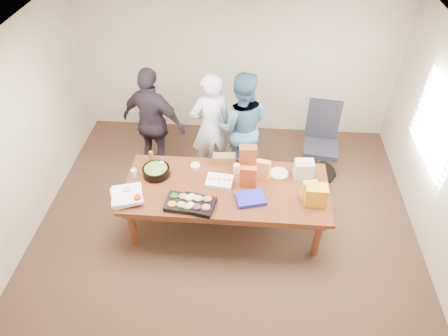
# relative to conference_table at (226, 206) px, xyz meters

# --- Properties ---
(floor) EXTENTS (5.50, 5.00, 0.02)m
(floor) POSITION_rel_conference_table_xyz_m (0.00, 0.00, -0.39)
(floor) COLOR #47301E
(floor) RESTS_ON ground
(ceiling) EXTENTS (5.50, 5.00, 0.02)m
(ceiling) POSITION_rel_conference_table_xyz_m (0.00, 0.00, 2.33)
(ceiling) COLOR white
(ceiling) RESTS_ON wall_back
(wall_back) EXTENTS (5.50, 0.04, 2.70)m
(wall_back) POSITION_rel_conference_table_xyz_m (0.00, 2.50, 0.98)
(wall_back) COLOR beige
(wall_back) RESTS_ON floor
(wall_left) EXTENTS (0.04, 5.00, 2.70)m
(wall_left) POSITION_rel_conference_table_xyz_m (-2.75, 0.00, 0.98)
(wall_left) COLOR beige
(wall_left) RESTS_ON floor
(window_panel) EXTENTS (0.03, 1.40, 1.10)m
(window_panel) POSITION_rel_conference_table_xyz_m (2.72, 0.60, 1.12)
(window_panel) COLOR white
(window_panel) RESTS_ON wall_right
(window_blinds) EXTENTS (0.04, 1.36, 1.00)m
(window_blinds) POSITION_rel_conference_table_xyz_m (2.68, 0.60, 1.12)
(window_blinds) COLOR beige
(window_blinds) RESTS_ON wall_right
(conference_table) EXTENTS (2.80, 1.20, 0.75)m
(conference_table) POSITION_rel_conference_table_xyz_m (0.00, 0.00, 0.00)
(conference_table) COLOR #4C1C0F
(conference_table) RESTS_ON floor
(office_chair) EXTENTS (0.72, 0.72, 1.23)m
(office_chair) POSITION_rel_conference_table_xyz_m (1.43, 1.23, 0.24)
(office_chair) COLOR black
(office_chair) RESTS_ON floor
(person_center) EXTENTS (0.78, 0.66, 1.82)m
(person_center) POSITION_rel_conference_table_xyz_m (-0.32, 1.18, 0.54)
(person_center) COLOR silver
(person_center) RESTS_ON floor
(person_right) EXTENTS (0.91, 0.72, 1.82)m
(person_right) POSITION_rel_conference_table_xyz_m (0.14, 1.23, 0.54)
(person_right) COLOR #436A8B
(person_right) RESTS_ON floor
(person_left) EXTENTS (1.18, 0.79, 1.86)m
(person_left) POSITION_rel_conference_table_xyz_m (-1.23, 1.18, 0.56)
(person_left) COLOR black
(person_left) RESTS_ON floor
(veggie_tray) EXTENTS (0.46, 0.37, 0.07)m
(veggie_tray) POSITION_rel_conference_table_xyz_m (-0.54, -0.38, 0.41)
(veggie_tray) COLOR black
(veggie_tray) RESTS_ON conference_table
(fruit_tray) EXTENTS (0.49, 0.42, 0.07)m
(fruit_tray) POSITION_rel_conference_table_xyz_m (-0.34, -0.40, 0.41)
(fruit_tray) COLOR black
(fruit_tray) RESTS_ON conference_table
(sheet_cake) EXTENTS (0.39, 0.31, 0.06)m
(sheet_cake) POSITION_rel_conference_table_xyz_m (-0.10, 0.07, 0.41)
(sheet_cake) COLOR white
(sheet_cake) RESTS_ON conference_table
(salad_bowl) EXTENTS (0.44, 0.44, 0.12)m
(salad_bowl) POSITION_rel_conference_table_xyz_m (-1.00, 0.17, 0.44)
(salad_bowl) COLOR black
(salad_bowl) RESTS_ON conference_table
(chip_bag_blue) EXTENTS (0.43, 0.37, 0.06)m
(chip_bag_blue) POSITION_rel_conference_table_xyz_m (0.34, -0.23, 0.40)
(chip_bag_blue) COLOR #1F20C2
(chip_bag_blue) RESTS_ON conference_table
(chip_bag_red) EXTENTS (0.23, 0.10, 0.32)m
(chip_bag_red) POSITION_rel_conference_table_xyz_m (0.29, 0.05, 0.54)
(chip_bag_red) COLOR #C64315
(chip_bag_red) RESTS_ON conference_table
(chip_bag_yellow) EXTENTS (0.20, 0.11, 0.28)m
(chip_bag_yellow) POSITION_rel_conference_table_xyz_m (1.10, -0.11, 0.51)
(chip_bag_yellow) COLOR yellow
(chip_bag_yellow) RESTS_ON conference_table
(chip_bag_orange) EXTENTS (0.21, 0.13, 0.30)m
(chip_bag_orange) POSITION_rel_conference_table_xyz_m (0.49, 0.22, 0.53)
(chip_bag_orange) COLOR #F28445
(chip_bag_orange) RESTS_ON conference_table
(mayo_jar) EXTENTS (0.11, 0.11, 0.14)m
(mayo_jar) POSITION_rel_conference_table_xyz_m (0.12, 0.31, 0.45)
(mayo_jar) COLOR silver
(mayo_jar) RESTS_ON conference_table
(mustard_bottle) EXTENTS (0.08, 0.08, 0.19)m
(mustard_bottle) POSITION_rel_conference_table_xyz_m (0.31, 0.47, 0.47)
(mustard_bottle) COLOR yellow
(mustard_bottle) RESTS_ON conference_table
(dressing_bottle) EXTENTS (0.06, 0.06, 0.20)m
(dressing_bottle) POSITION_rel_conference_table_xyz_m (-1.12, 0.43, 0.47)
(dressing_bottle) COLOR brown
(dressing_bottle) RESTS_ON conference_table
(ranch_bottle) EXTENTS (0.08, 0.08, 0.18)m
(ranch_bottle) POSITION_rel_conference_table_xyz_m (-0.92, 0.24, 0.47)
(ranch_bottle) COLOR beige
(ranch_bottle) RESTS_ON conference_table
(banana_bunch) EXTENTS (0.30, 0.25, 0.09)m
(banana_bunch) POSITION_rel_conference_table_xyz_m (0.48, 0.28, 0.42)
(banana_bunch) COLOR #FAFF18
(banana_bunch) RESTS_ON conference_table
(bread_loaf) EXTENTS (0.34, 0.17, 0.13)m
(bread_loaf) POSITION_rel_conference_table_xyz_m (-0.07, 0.52, 0.44)
(bread_loaf) COLOR olive
(bread_loaf) RESTS_ON conference_table
(kraft_bag) EXTENTS (0.25, 0.16, 0.32)m
(kraft_bag) POSITION_rel_conference_table_xyz_m (0.27, 0.50, 0.54)
(kraft_bag) COLOR brown
(kraft_bag) RESTS_ON conference_table
(red_cup) EXTENTS (0.11, 0.11, 0.12)m
(red_cup) POSITION_rel_conference_table_xyz_m (-1.12, -0.40, 0.44)
(red_cup) COLOR #C42900
(red_cup) RESTS_ON conference_table
(clear_cup_a) EXTENTS (0.11, 0.11, 0.12)m
(clear_cup_a) POSITION_rel_conference_table_xyz_m (-1.30, -0.26, 0.43)
(clear_cup_a) COLOR #B6B5D3
(clear_cup_a) RESTS_ON conference_table
(clear_cup_b) EXTENTS (0.09, 0.09, 0.12)m
(clear_cup_b) POSITION_rel_conference_table_xyz_m (-1.30, 0.12, 0.44)
(clear_cup_b) COLOR silver
(clear_cup_b) RESTS_ON conference_table
(pizza_box_lower) EXTENTS (0.52, 0.52, 0.04)m
(pizza_box_lower) POSITION_rel_conference_table_xyz_m (-1.30, -0.30, 0.40)
(pizza_box_lower) COLOR white
(pizza_box_lower) RESTS_ON conference_table
(pizza_box_upper) EXTENTS (0.48, 0.48, 0.04)m
(pizza_box_upper) POSITION_rel_conference_table_xyz_m (-1.28, -0.33, 0.44)
(pizza_box_upper) COLOR white
(pizza_box_upper) RESTS_ON pizza_box_lower
(plate_a) EXTENTS (0.32, 0.32, 0.02)m
(plate_a) POSITION_rel_conference_table_xyz_m (0.72, 0.33, 0.38)
(plate_a) COLOR silver
(plate_a) RESTS_ON conference_table
(plate_b) EXTENTS (0.28, 0.28, 0.01)m
(plate_b) POSITION_rel_conference_table_xyz_m (0.43, 0.43, 0.38)
(plate_b) COLOR white
(plate_b) RESTS_ON conference_table
(dip_bowl_a) EXTENTS (0.17, 0.17, 0.06)m
(dip_bowl_a) POSITION_rel_conference_table_xyz_m (0.39, 0.30, 0.41)
(dip_bowl_a) COLOR #C6B090
(dip_bowl_a) RESTS_ON conference_table
(dip_bowl_b) EXTENTS (0.16, 0.16, 0.05)m
(dip_bowl_b) POSITION_rel_conference_table_xyz_m (-0.47, 0.37, 0.40)
(dip_bowl_b) COLOR beige
(dip_bowl_b) RESTS_ON conference_table
(grocery_bag_white) EXTENTS (0.27, 0.20, 0.28)m
(grocery_bag_white) POSITION_rel_conference_table_xyz_m (1.05, 0.28, 0.51)
(grocery_bag_white) COLOR beige
(grocery_bag_white) RESTS_ON conference_table
(grocery_bag_yellow) EXTENTS (0.29, 0.20, 0.28)m
(grocery_bag_yellow) POSITION_rel_conference_table_xyz_m (1.17, -0.21, 0.52)
(grocery_bag_yellow) COLOR orange
(grocery_bag_yellow) RESTS_ON conference_table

